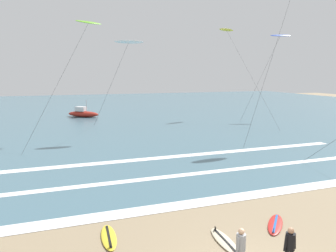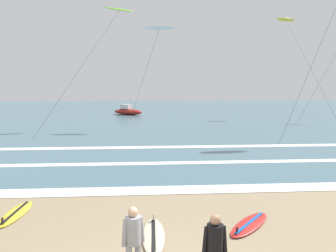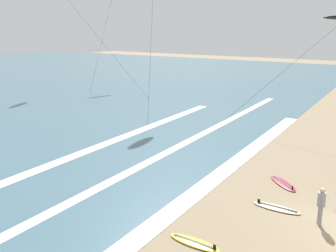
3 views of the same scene
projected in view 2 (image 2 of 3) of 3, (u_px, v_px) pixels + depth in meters
ocean_surface at (148, 110)px, 56.11m from camera, size 140.00×90.00×0.01m
wave_foam_shoreline at (101, 191)px, 11.81m from camera, size 38.46×1.02×0.01m
wave_foam_mid_break at (133, 164)px, 16.23m from camera, size 52.90×0.64×0.01m
wave_foam_outer_break at (127, 148)px, 20.66m from camera, size 38.90×0.84×0.01m
surfer_right_near at (133, 237)px, 6.24m from camera, size 0.50×0.32×1.60m
surfer_foreground_main at (215, 246)px, 5.86m from camera, size 0.51×0.32×1.60m
surfboard_near_water at (154, 235)px, 8.21m from camera, size 0.63×2.11×0.25m
surfboard_foreground_flat at (249, 224)px, 8.90m from camera, size 1.87×1.95×0.25m
surfboard_left_pile at (16, 213)px, 9.67m from camera, size 0.68×2.12×0.25m
kite_white_low_near at (159, 28)px, 30.48m from camera, size 5.09×7.26×10.28m
kite_yellow_high_left at (286, 20)px, 42.47m from camera, size 3.27×16.36×13.82m
kite_lime_mid_center at (119, 10)px, 31.24m from camera, size 8.14×8.72×12.29m
offshore_boat at (128, 111)px, 46.81m from camera, size 5.24×4.37×2.70m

